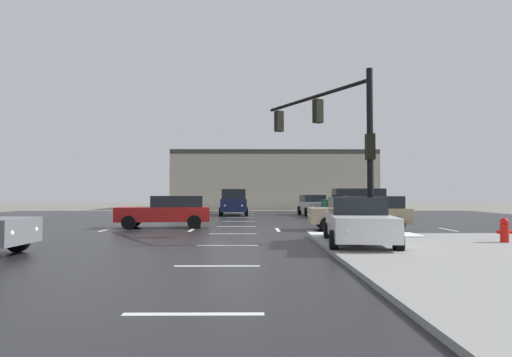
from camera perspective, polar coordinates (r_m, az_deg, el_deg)
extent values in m
plane|color=slate|center=(20.20, -2.82, -6.88)|extent=(120.00, 120.00, 0.00)
cube|color=#232326|center=(20.20, -2.82, -6.85)|extent=(44.00, 44.00, 0.02)
cube|color=white|center=(16.71, 14.11, -7.26)|extent=(4.00, 1.60, 0.06)
cube|color=silver|center=(6.40, -8.32, -17.39)|extent=(2.00, 0.15, 0.01)
cube|color=silver|center=(10.28, -5.20, -11.50)|extent=(2.00, 0.15, 0.01)
cube|color=silver|center=(14.23, -3.84, -8.84)|extent=(2.00, 0.15, 0.01)
cube|color=silver|center=(18.21, -3.09, -7.34)|extent=(2.00, 0.15, 0.01)
cube|color=silver|center=(22.19, -2.61, -6.38)|extent=(2.00, 0.15, 0.01)
cube|color=silver|center=(26.18, -2.27, -5.71)|extent=(2.00, 0.15, 0.01)
cube|color=silver|center=(30.17, -2.03, -5.21)|extent=(2.00, 0.15, 0.01)
cube|color=silver|center=(34.16, -1.84, -4.83)|extent=(2.00, 0.15, 0.01)
cube|color=silver|center=(38.15, -1.69, -4.54)|extent=(2.00, 0.15, 0.01)
cube|color=silver|center=(22.91, -28.84, -6.00)|extent=(0.15, 2.00, 0.01)
cube|color=silver|center=(21.31, -19.27, -6.45)|extent=(0.15, 2.00, 0.01)
cube|color=silver|center=(20.38, -8.49, -6.75)|extent=(0.15, 2.00, 0.01)
cube|color=silver|center=(20.21, 2.89, -6.81)|extent=(0.15, 2.00, 0.01)
cube|color=silver|center=(20.83, 14.02, -6.61)|extent=(0.15, 2.00, 0.01)
cube|color=silver|center=(22.16, 24.14, -6.21)|extent=(0.15, 2.00, 0.01)
cube|color=silver|center=(16.41, 9.00, -7.91)|extent=(0.45, 7.00, 0.01)
cylinder|color=black|center=(15.40, 14.91, 3.24)|extent=(0.22, 0.22, 5.94)
cylinder|color=black|center=(18.15, 7.57, 10.62)|extent=(3.29, 5.56, 0.14)
cube|color=black|center=(17.78, 8.21, 8.83)|extent=(0.45, 0.42, 0.95)
sphere|color=red|center=(17.96, 7.89, 9.65)|extent=(0.20, 0.20, 0.20)
cube|color=black|center=(20.05, 3.07, 7.58)|extent=(0.45, 0.42, 0.95)
sphere|color=red|center=(20.23, 2.81, 8.31)|extent=(0.20, 0.20, 0.20)
cube|color=black|center=(15.43, 14.90, 4.10)|extent=(0.28, 0.36, 0.90)
cylinder|color=red|center=(16.15, 30.09, -6.28)|extent=(0.26, 0.26, 0.60)
sphere|color=red|center=(16.12, 30.07, -4.97)|extent=(0.25, 0.25, 0.25)
cylinder|color=red|center=(16.05, 29.53, -6.21)|extent=(0.12, 0.11, 0.11)
cylinder|color=red|center=(16.24, 30.64, -6.14)|extent=(0.12, 0.11, 0.11)
cube|color=#BCB29E|center=(49.25, 2.31, -0.56)|extent=(22.24, 8.00, 5.89)
cube|color=#3F3D3A|center=(49.43, 2.31, 3.15)|extent=(22.24, 8.00, 0.50)
cube|color=#B7BABF|center=(33.77, 7.72, -3.70)|extent=(2.08, 4.60, 0.70)
cube|color=black|center=(34.41, 7.49, -2.63)|extent=(1.81, 2.57, 0.55)
cylinder|color=black|center=(32.49, 9.83, -4.38)|extent=(0.26, 0.67, 0.66)
cylinder|color=black|center=(32.10, 6.70, -4.42)|extent=(0.26, 0.67, 0.66)
cylinder|color=black|center=(35.46, 8.65, -4.18)|extent=(0.26, 0.67, 0.66)
cylinder|color=black|center=(35.11, 5.77, -4.21)|extent=(0.26, 0.67, 0.66)
sphere|color=white|center=(31.75, 9.55, -3.80)|extent=(0.18, 0.18, 0.18)
sphere|color=white|center=(31.50, 7.51, -3.83)|extent=(0.18, 0.18, 0.18)
cube|color=white|center=(14.14, 13.43, -6.08)|extent=(2.29, 4.67, 0.70)
cube|color=black|center=(14.78, 13.08, -3.48)|extent=(1.92, 2.64, 0.55)
cylinder|color=black|center=(12.83, 18.38, -8.03)|extent=(0.29, 0.68, 0.66)
cylinder|color=black|center=(12.57, 10.25, -8.23)|extent=(0.29, 0.68, 0.66)
cylinder|color=black|center=(15.81, 15.98, -6.89)|extent=(0.29, 0.68, 0.66)
cylinder|color=black|center=(15.61, 9.41, -7.01)|extent=(0.29, 0.68, 0.66)
sphere|color=white|center=(12.07, 17.53, -6.76)|extent=(0.18, 0.18, 0.18)
sphere|color=white|center=(11.90, 12.05, -6.88)|extent=(0.18, 0.18, 0.18)
cube|color=#141E47|center=(33.88, -2.98, -3.50)|extent=(2.14, 4.87, 0.95)
cube|color=black|center=(33.87, -2.98, -2.06)|extent=(1.92, 3.43, 0.75)
cylinder|color=black|center=(32.28, -1.26, -4.42)|extent=(0.25, 0.67, 0.66)
cylinder|color=black|center=(32.29, -4.73, -4.41)|extent=(0.25, 0.67, 0.66)
cylinder|color=black|center=(35.54, -1.39, -4.20)|extent=(0.25, 0.67, 0.66)
cylinder|color=black|center=(35.55, -4.55, -4.19)|extent=(0.25, 0.67, 0.66)
sphere|color=white|center=(31.53, -1.87, -3.61)|extent=(0.18, 0.18, 0.18)
sphere|color=white|center=(31.54, -4.14, -3.61)|extent=(0.18, 0.18, 0.18)
cube|color=#B21919|center=(21.83, -12.16, -4.63)|extent=(4.67, 2.30, 0.70)
cube|color=black|center=(21.76, -10.37, -3.00)|extent=(2.65, 1.92, 0.55)
cylinder|color=black|center=(21.15, -16.54, -5.62)|extent=(0.68, 0.29, 0.66)
cylinder|color=black|center=(22.93, -15.78, -5.34)|extent=(0.68, 0.29, 0.66)
cylinder|color=black|center=(20.86, -8.18, -5.74)|extent=(0.68, 0.29, 0.66)
cylinder|color=black|center=(22.66, -8.08, -5.44)|extent=(0.68, 0.29, 0.66)
sphere|color=white|center=(21.57, -18.15, -4.60)|extent=(0.18, 0.18, 0.18)
sphere|color=white|center=(22.70, -17.58, -4.48)|extent=(0.18, 0.18, 0.18)
cube|color=#195933|center=(30.43, 13.42, -3.62)|extent=(4.81, 1.98, 0.95)
cube|color=black|center=(30.42, 13.41, -2.02)|extent=(3.37, 1.82, 0.75)
cylinder|color=black|center=(31.80, 15.89, -4.38)|extent=(0.66, 0.22, 0.66)
cylinder|color=black|center=(29.93, 16.91, -4.53)|extent=(0.66, 0.22, 0.66)
cylinder|color=black|center=(31.07, 10.07, -4.49)|extent=(0.66, 0.22, 0.66)
cylinder|color=black|center=(29.15, 10.75, -4.65)|extent=(0.66, 0.22, 0.66)
sphere|color=white|center=(31.65, 17.31, -3.52)|extent=(0.18, 0.18, 0.18)
sphere|color=white|center=(30.47, 18.01, -3.58)|extent=(0.18, 0.18, 0.18)
cylinder|color=black|center=(14.39, -29.04, -7.21)|extent=(0.67, 0.24, 0.66)
sphere|color=white|center=(13.75, -27.29, -6.03)|extent=(0.18, 0.18, 0.18)
sphere|color=white|center=(12.76, -29.81, -6.33)|extent=(0.18, 0.18, 0.18)
cube|color=tan|center=(20.42, 13.39, -4.80)|extent=(4.57, 2.00, 0.70)
cube|color=black|center=(20.54, 15.23, -3.03)|extent=(2.55, 1.76, 0.55)
cylinder|color=black|center=(19.30, 9.45, -6.04)|extent=(0.67, 0.25, 0.66)
cylinder|color=black|center=(21.09, 8.82, -5.69)|extent=(0.67, 0.25, 0.66)
cylinder|color=black|center=(19.93, 18.25, -5.84)|extent=(0.67, 0.25, 0.66)
cylinder|color=black|center=(21.66, 16.92, -5.53)|extent=(0.67, 0.25, 0.66)
sphere|color=white|center=(19.53, 7.36, -4.97)|extent=(0.18, 0.18, 0.18)
sphere|color=white|center=(20.68, 7.07, -4.81)|extent=(0.18, 0.18, 0.18)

